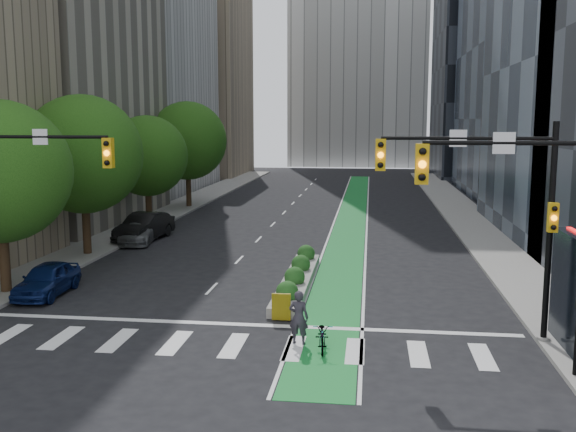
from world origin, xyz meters
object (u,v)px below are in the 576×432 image
(parked_car_left_mid, at_px, (144,227))
(parked_car_left_far, at_px, (139,232))
(bicycle, at_px, (323,335))
(median_planter, at_px, (297,278))
(parked_car_left_near, at_px, (47,279))
(cyclist, at_px, (299,317))

(parked_car_left_mid, relative_size, parked_car_left_far, 1.16)
(bicycle, xyz_separation_m, parked_car_left_mid, (-12.44, 17.84, 0.38))
(median_planter, xyz_separation_m, parked_car_left_near, (-10.38, -2.95, 0.32))
(parked_car_left_near, height_order, parked_car_left_far, parked_car_left_near)
(parked_car_left_far, bearing_deg, parked_car_left_near, -95.29)
(bicycle, distance_m, parked_car_left_far, 21.05)
(cyclist, relative_size, parked_car_left_near, 0.45)
(parked_car_left_near, distance_m, parked_car_left_mid, 12.80)
(parked_car_left_far, bearing_deg, bicycle, -60.62)
(parked_car_left_mid, bearing_deg, median_planter, -35.04)
(cyclist, distance_m, parked_car_left_mid, 20.94)
(parked_car_left_near, bearing_deg, parked_car_left_mid, 88.73)
(parked_car_left_near, xyz_separation_m, parked_car_left_mid, (-0.32, 12.80, 0.15))
(median_planter, relative_size, parked_car_left_near, 2.51)
(bicycle, height_order, parked_car_left_far, parked_car_left_far)
(bicycle, bearing_deg, cyclist, 148.42)
(cyclist, bearing_deg, bicycle, 161.84)
(median_planter, distance_m, parked_car_left_near, 10.79)
(median_planter, relative_size, parked_car_left_far, 2.31)
(cyclist, xyz_separation_m, parked_car_left_far, (-11.61, 16.57, -0.27))
(bicycle, relative_size, parked_car_left_far, 0.41)
(median_planter, bearing_deg, bicycle, -77.74)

